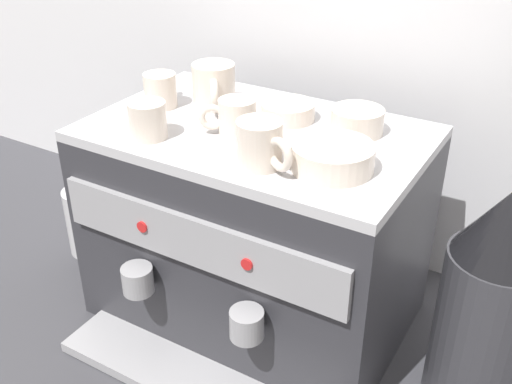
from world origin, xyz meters
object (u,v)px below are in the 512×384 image
Objects in this scene: ceramic_cup_0 at (214,86)px; ceramic_cup_3 at (160,90)px; ceramic_bowl_0 at (357,121)px; coffee_grinder at (491,303)px; ceramic_bowl_1 at (288,111)px; ceramic_cup_2 at (147,119)px; ceramic_cup_1 at (235,117)px; ceramic_bowl_2 at (333,158)px; milk_pitcher at (89,220)px; espresso_machine at (255,228)px; ceramic_cup_4 at (261,144)px.

ceramic_cup_0 is 1.21× the size of ceramic_cup_3.
ceramic_bowl_0 is 0.37m from coffee_grinder.
ceramic_cup_0 is 0.15m from ceramic_bowl_1.
ceramic_cup_0 is 0.17m from ceramic_cup_2.
ceramic_bowl_0 is (0.37, 0.07, -0.01)m from ceramic_cup_3.
ceramic_cup_1 reaches higher than ceramic_bowl_2.
ceramic_bowl_1 is at bearing 137.46° from ceramic_bowl_2.
ceramic_cup_3 is 0.23× the size of coffee_grinder.
milk_pitcher is (-0.60, -0.09, -0.35)m from ceramic_bowl_0.
ceramic_cup_3 is at bearing 169.44° from ceramic_bowl_2.
ceramic_cup_2 is at bearing -145.18° from ceramic_cup_1.
espresso_machine is 0.29m from ceramic_bowl_2.
ceramic_cup_2 is (-0.14, -0.12, 0.24)m from espresso_machine.
ceramic_cup_4 is at bearing -39.59° from ceramic_cup_1.
ceramic_cup_1 reaches higher than espresso_machine.
ceramic_cup_0 reaches higher than coffee_grinder.
coffee_grinder is (0.36, 0.11, -0.24)m from ceramic_cup_4.
ceramic_cup_2 is 0.60× the size of milk_pitcher.
ceramic_cup_1 is at bearing -3.02° from milk_pitcher.
ceramic_cup_0 is 1.05× the size of ceramic_cup_4.
ceramic_cup_4 is at bearing -111.98° from ceramic_bowl_0.
ceramic_cup_4 is (0.08, -0.11, 0.24)m from espresso_machine.
ceramic_cup_1 and ceramic_cup_2 have the same top height.
ceramic_cup_1 is at bearing -40.31° from ceramic_cup_0.
coffee_grinder is (0.44, -0.00, 0.00)m from espresso_machine.
ceramic_cup_2 is at bearing -168.87° from coffee_grinder.
coffee_grinder reaches higher than milk_pitcher.
coffee_grinder is (0.65, -0.01, -0.23)m from ceramic_cup_3.
ceramic_bowl_1 reaches higher than coffee_grinder.
ceramic_cup_1 is 0.95× the size of ceramic_cup_2.
coffee_grinder reaches higher than espresso_machine.
ceramic_cup_2 is 0.64m from coffee_grinder.
coffee_grinder is at bearing 17.11° from ceramic_cup_4.
ceramic_cup_4 reaches higher than milk_pitcher.
ceramic_bowl_2 is 0.31× the size of coffee_grinder.
ceramic_bowl_0 is (0.08, 0.19, -0.02)m from ceramic_cup_4.
ceramic_bowl_1 is at bearing 15.67° from ceramic_cup_3.
ceramic_cup_4 is at bearing -11.29° from milk_pitcher.
coffee_grinder is at bearing -0.31° from espresso_machine.
ceramic_cup_1 is (-0.02, -0.03, 0.24)m from espresso_machine.
ceramic_cup_0 is at bearing 157.92° from ceramic_bowl_2.
ceramic_cup_2 is at bearing -179.08° from ceramic_cup_4.
ceramic_cup_0 is 0.27× the size of coffee_grinder.
ceramic_cup_4 is at bearing -74.20° from ceramic_bowl_1.
coffee_grinder is (0.56, -0.06, -0.24)m from ceramic_cup_0.
ceramic_bowl_1 is (0.24, 0.07, -0.02)m from ceramic_cup_3.
espresso_machine is 0.28m from ceramic_cup_4.
espresso_machine is 6.51× the size of ceramic_cup_1.
ceramic_cup_2 is at bearing -140.66° from espresso_machine.
ceramic_cup_3 is 0.87× the size of ceramic_cup_4.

